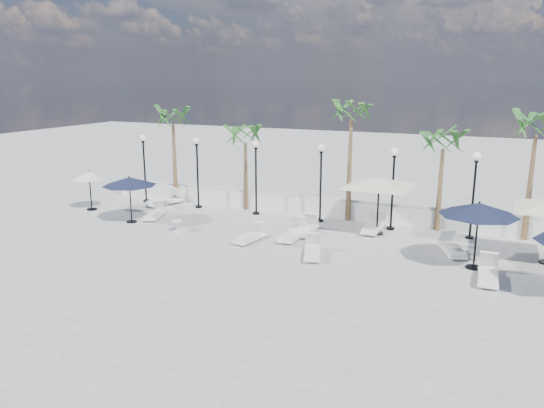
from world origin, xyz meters
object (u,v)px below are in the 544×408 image
at_px(lounger_4, 306,228).
at_px(parasol_cream_small, 89,176).
at_px(lounger_5, 374,226).
at_px(lounger_7, 452,248).
at_px(lounger_0, 155,214).
at_px(lounger_1, 165,200).
at_px(parasol_navy_left, 129,182).
at_px(lounger_8, 488,274).
at_px(parasol_navy_mid, 479,210).
at_px(lounger_3, 250,236).
at_px(parasol_cream_sq_a, 379,178).
at_px(lounger_6, 312,251).
at_px(lounger_2, 293,233).

relative_size(lounger_4, parasol_cream_small, 0.93).
relative_size(lounger_5, lounger_7, 1.01).
xyz_separation_m(lounger_0, parasol_cream_small, (-4.18, 0.07, 1.63)).
bearing_deg(lounger_4, lounger_0, -178.66).
bearing_deg(lounger_1, parasol_navy_left, -61.89).
height_order(parasol_navy_left, parasol_cream_small, parasol_navy_left).
relative_size(lounger_4, lounger_7, 0.96).
relative_size(lounger_8, parasol_navy_mid, 0.73).
bearing_deg(lounger_3, lounger_8, 5.42).
bearing_deg(lounger_7, lounger_3, 170.67).
relative_size(lounger_1, parasol_cream_sq_a, 0.39).
xyz_separation_m(lounger_7, parasol_navy_mid, (0.92, -1.40, 2.01)).
relative_size(lounger_0, lounger_3, 1.01).
height_order(lounger_6, lounger_8, lounger_8).
relative_size(lounger_0, lounger_4, 0.96).
bearing_deg(parasol_cream_sq_a, lounger_1, 176.47).
bearing_deg(lounger_8, lounger_4, 158.15).
bearing_deg(parasol_navy_mid, parasol_cream_sq_a, 146.12).
distance_m(lounger_1, parasol_navy_left, 4.09).
bearing_deg(parasol_navy_mid, lounger_2, 174.89).
relative_size(lounger_0, lounger_5, 0.92).
xyz_separation_m(lounger_5, parasol_cream_small, (-14.85, -2.09, 1.59)).
distance_m(parasol_navy_left, parasol_cream_small, 3.76).
height_order(lounger_8, parasol_navy_mid, parasol_navy_mid).
xyz_separation_m(lounger_4, lounger_7, (6.36, -0.26, 0.00)).
xyz_separation_m(lounger_7, lounger_8, (1.47, -2.54, 0.01)).
relative_size(lounger_2, lounger_4, 1.07).
xyz_separation_m(lounger_6, parasol_navy_left, (-9.88, 1.23, 1.79)).
relative_size(lounger_5, parasol_navy_mid, 0.74).
bearing_deg(lounger_4, parasol_navy_mid, -15.48).
relative_size(lounger_7, lounger_8, 1.00).
xyz_separation_m(parasol_navy_left, parasol_navy_mid, (15.84, -0.01, 0.23)).
relative_size(lounger_7, parasol_cream_sq_a, 0.37).
xyz_separation_m(lounger_6, parasol_navy_mid, (5.96, 1.21, 2.02)).
xyz_separation_m(lounger_3, lounger_6, (3.14, -0.79, 0.01)).
bearing_deg(parasol_navy_left, lounger_4, 10.85).
bearing_deg(lounger_0, lounger_2, -20.43).
height_order(lounger_0, parasol_navy_left, parasol_navy_left).
bearing_deg(lounger_3, parasol_navy_mid, 12.35).
relative_size(lounger_6, lounger_8, 0.97).
height_order(lounger_1, lounger_8, lounger_1).
relative_size(lounger_2, lounger_5, 1.02).
relative_size(parasol_navy_left, parasol_navy_mid, 0.91).
height_order(parasol_navy_mid, parasol_cream_sq_a, parasol_cream_sq_a).
distance_m(lounger_5, lounger_8, 6.74).
xyz_separation_m(lounger_4, parasol_navy_mid, (7.28, -1.65, 2.01)).
xyz_separation_m(lounger_5, lounger_6, (-1.40, -4.47, -0.02)).
distance_m(lounger_2, parasol_cream_sq_a, 4.54).
height_order(lounger_7, parasol_cream_small, parasol_cream_small).
height_order(lounger_2, parasol_cream_sq_a, parasol_cream_sq_a).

